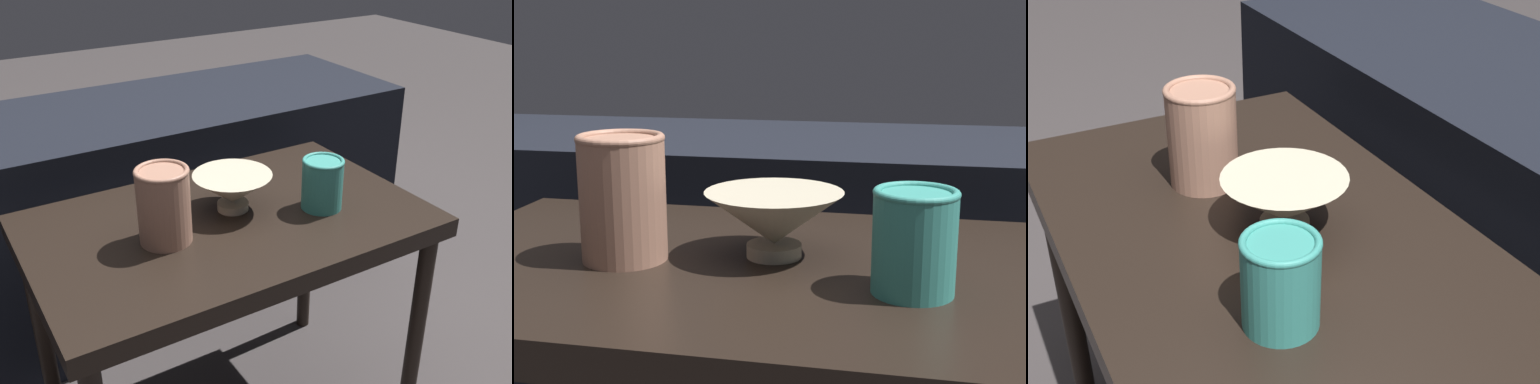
% 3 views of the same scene
% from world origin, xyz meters
% --- Properties ---
extents(table, '(0.78, 0.49, 0.55)m').
position_xyz_m(table, '(0.00, 0.00, 0.49)').
color(table, black).
rests_on(table, ground_plane).
extents(bowl, '(0.16, 0.16, 0.08)m').
position_xyz_m(bowl, '(0.03, 0.03, 0.60)').
color(bowl, '#B2A88E').
rests_on(bowl, table).
extents(vase_textured_left, '(0.10, 0.10, 0.15)m').
position_xyz_m(vase_textured_left, '(-0.14, -0.02, 0.63)').
color(vase_textured_left, '#996B56').
rests_on(vase_textured_left, table).
extents(vase_colorful_right, '(0.08, 0.08, 0.11)m').
position_xyz_m(vase_colorful_right, '(0.19, -0.06, 0.61)').
color(vase_colorful_right, teal).
rests_on(vase_colorful_right, table).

